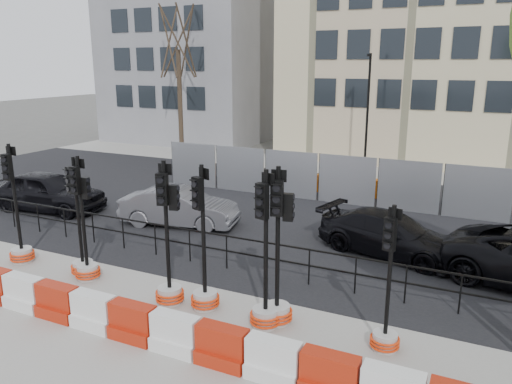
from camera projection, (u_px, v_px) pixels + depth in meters
The scene contains 22 objects.
ground at pixel (204, 286), 12.80m from camera, with size 120.00×120.00×0.00m, color #51514C.
sidewalk_near at pixel (128, 343), 10.18m from camera, with size 40.00×6.00×0.02m, color gray.
road at pixel (300, 213), 18.91m from camera, with size 40.00×14.00×0.03m, color black.
sidewalk_far at pixel (359, 169), 26.77m from camera, with size 40.00×4.00×0.02m, color gray.
building_grey at pixel (194, 42), 36.06m from camera, with size 11.00×9.06×14.00m.
building_cream at pixel (427, 1), 28.90m from camera, with size 15.00×10.06×18.00m.
kerb_railing at pixel (227, 246), 13.67m from camera, with size 18.00×0.04×1.00m.
heras_fencing at pixel (312, 179), 21.31m from camera, with size 14.33×1.72×2.00m.
lamp_post_far at pixel (367, 111), 24.87m from camera, with size 0.12×0.56×6.00m.
tree_bare_far at pixel (178, 43), 29.24m from camera, with size 2.00×2.00×9.00m.
barrier_row at pixel (133, 323), 10.26m from camera, with size 13.60×0.50×0.80m.
traffic_signal_a at pixel (20, 239), 14.16m from camera, with size 0.68×0.68×3.44m.
traffic_signal_b at pixel (86, 251), 13.01m from camera, with size 0.65×0.65×3.32m.
traffic_signal_c at pixel (81, 252), 13.31m from camera, with size 0.64×0.64×3.24m.
traffic_signal_d at pixel (169, 271), 11.67m from camera, with size 0.68×0.68×3.47m.
traffic_signal_e at pixel (204, 280), 11.48m from camera, with size 0.67×0.67×3.43m.
traffic_signal_f at pixel (278, 288), 10.78m from camera, with size 0.70×0.70×3.53m.
traffic_signal_g at pixel (265, 296), 10.67m from camera, with size 0.69×0.69×3.49m.
traffic_signal_h at pixel (386, 322), 9.82m from camera, with size 0.59×0.59×3.01m.
car_a at pixel (48, 191), 19.16m from camera, with size 4.69×2.30×1.54m, color black.
car_b at pixel (179, 207), 17.41m from camera, with size 4.31×2.21×1.35m, color #525257.
car_c at pixel (390, 234), 14.75m from camera, with size 4.68×2.81×1.27m, color black.
Camera 1 is at (6.26, -10.06, 5.57)m, focal length 35.00 mm.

